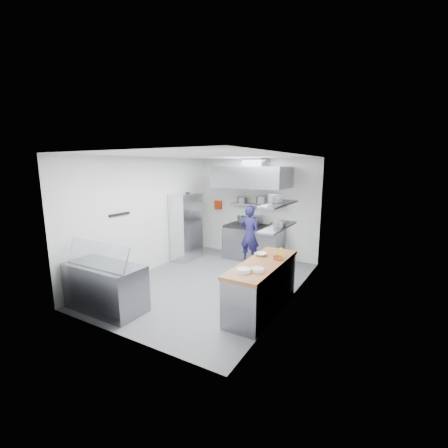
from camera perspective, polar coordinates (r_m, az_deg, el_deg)
The scene contains 36 objects.
floor at distance 6.87m, azimuth -2.52°, elevation -11.13°, with size 5.00×5.00×0.00m, color #4F4F51.
ceiling at distance 6.37m, azimuth -2.74°, elevation 12.91°, with size 5.00×5.00×0.00m, color silver.
wall_back at distance 8.66m, azimuth 6.23°, elevation 3.05°, with size 3.60×0.02×2.80m, color white.
wall_front at distance 4.61m, azimuth -19.46°, elevation -4.54°, with size 3.60×0.02×2.80m, color white.
wall_left at distance 7.57m, azimuth -14.23°, elevation 1.64°, with size 5.00×0.02×2.80m, color white.
wall_right at distance 5.74m, azimuth 12.78°, elevation -1.20°, with size 5.00×0.02×2.80m, color white.
gas_range at distance 8.45m, azimuth 5.63°, elevation -3.71°, with size 1.60×0.80×0.90m, color gray.
cooktop at distance 8.34m, azimuth 5.69°, elevation -0.52°, with size 1.57×0.78×0.06m, color black.
stock_pot_left at distance 8.87m, azimuth 3.40°, elevation 1.06°, with size 0.27×0.27×0.20m, color slate.
stock_pot_mid at distance 8.60m, azimuth 6.02°, elevation 0.84°, with size 0.35×0.35×0.24m, color slate.
stock_pot_right at distance 8.06m, azimuth 9.59°, elevation -0.23°, with size 0.24×0.24×0.16m, color slate.
over_range_shelf at distance 8.46m, azimuth 6.43°, elevation 3.68°, with size 1.60×0.30×0.04m, color gray.
shelf_pot_a at distance 8.58m, azimuth 3.39°, elevation 4.57°, with size 0.27×0.27×0.18m, color slate.
shelf_pot_b at distance 8.37m, azimuth 7.16°, elevation 4.47°, with size 0.31×0.31×0.22m, color slate.
extractor_hood at distance 8.02m, azimuth 5.37°, elevation 8.89°, with size 1.90×1.15×0.55m, color gray.
hood_duct at distance 8.22m, azimuth 6.07°, elevation 11.58°, with size 0.55×0.55×0.24m, color slate.
red_firebox at distance 9.17m, azimuth -1.12°, elevation 3.67°, with size 0.22×0.10×0.26m, color #B2300E.
chef at distance 8.01m, azimuth 4.93°, elevation -2.00°, with size 0.58×0.38×1.58m, color #1C1849.
wire_rack at distance 8.37m, azimuth -7.18°, elevation -0.55°, with size 0.50×0.90×1.85m, color silver.
rack_bin_a at distance 8.28m, azimuth -7.76°, elevation -1.57°, with size 0.16×0.20×0.18m, color white.
rack_bin_b at distance 8.52m, azimuth -6.14°, elevation 2.24°, with size 0.13×0.17×0.15m, color yellow.
rack_jar at distance 8.24m, azimuth -6.90°, elevation 5.43°, with size 0.12×0.12×0.18m, color black.
knife_strip at distance 6.92m, azimuth -19.28°, elevation 1.77°, with size 0.04×0.55×0.05m, color black.
prep_counter_base at distance 5.59m, azimuth 7.30°, elevation -11.90°, with size 0.62×2.00×0.84m, color gray.
prep_counter_top at distance 5.43m, azimuth 7.41°, elevation -7.51°, with size 0.65×2.04×0.06m, color #9D6835.
plate_stack_a at distance 4.89m, azimuth 3.77°, elevation -8.82°, with size 0.23×0.23×0.06m, color white.
plate_stack_b at distance 4.93m, azimuth 6.39°, elevation -8.68°, with size 0.21×0.21×0.06m, color white.
copper_pan at distance 5.59m, azimuth 10.19°, elevation -6.41°, with size 0.17×0.17×0.06m, color #BB5B34.
squeeze_bottle at distance 5.72m, azimuth 10.80°, elevation -5.40°, with size 0.05×0.05×0.18m, color yellow.
mixing_bowl at distance 5.79m, azimuth 6.93°, elevation -5.74°, with size 0.22×0.22×0.05m, color white.
wall_shelf_lower at distance 5.49m, azimuth 10.31°, elevation -0.59°, with size 0.30×1.30×0.04m, color gray.
wall_shelf_upper at distance 5.42m, azimuth 10.46°, elevation 3.76°, with size 0.30×1.30×0.04m, color gray.
shelf_pot_c at distance 5.41m, azimuth 10.52°, elevation -0.01°, with size 0.21×0.21×0.10m, color slate.
shelf_pot_d at distance 5.44m, azimuth 9.70°, elevation 4.77°, with size 0.26×0.26×0.14m, color slate.
display_case at distance 5.95m, azimuth -21.64°, elevation -11.10°, with size 1.50×0.70×0.85m, color gray.
display_glass at distance 5.68m, azimuth -23.04°, elevation -5.37°, with size 1.47×0.02×0.45m, color silver.
Camera 1 is at (3.40, -5.38, 2.58)m, focal length 24.00 mm.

